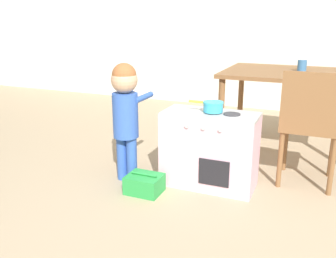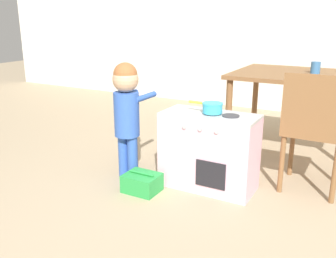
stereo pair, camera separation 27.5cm
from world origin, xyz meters
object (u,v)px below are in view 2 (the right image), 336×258
(toy_basket, at_px, (142,183))
(play_kitchen, at_px, (209,151))
(dining_table, at_px, (307,83))
(dining_chair_near, at_px, (314,129))
(toy_pot, at_px, (212,107))
(cup_on_table, at_px, (315,68))
(child_figure, at_px, (127,105))

(toy_basket, bearing_deg, play_kitchen, 37.85)
(dining_table, bearing_deg, toy_basket, -121.68)
(dining_table, height_order, dining_chair_near, dining_chair_near)
(dining_table, bearing_deg, dining_chair_near, -75.90)
(play_kitchen, relative_size, toy_basket, 2.76)
(toy_pot, xyz_separation_m, cup_on_table, (0.50, 1.11, 0.18))
(toy_basket, distance_m, dining_chair_near, 1.26)
(play_kitchen, height_order, toy_basket, play_kitchen)
(dining_table, relative_size, dining_chair_near, 1.44)
(dining_table, xyz_separation_m, cup_on_table, (0.06, 0.04, 0.13))
(toy_pot, relative_size, dining_table, 0.20)
(toy_basket, height_order, dining_table, dining_table)
(toy_pot, height_order, child_figure, child_figure)
(play_kitchen, relative_size, dining_chair_near, 0.79)
(toy_basket, bearing_deg, child_figure, 145.64)
(cup_on_table, bearing_deg, play_kitchen, -114.99)
(dining_chair_near, bearing_deg, toy_basket, -151.06)
(toy_pot, relative_size, cup_on_table, 2.49)
(play_kitchen, bearing_deg, cup_on_table, 65.01)
(dining_chair_near, distance_m, cup_on_table, 0.90)
(dining_chair_near, bearing_deg, child_figure, -161.28)
(play_kitchen, relative_size, toy_pot, 2.68)
(play_kitchen, distance_m, dining_table, 1.23)
(play_kitchen, xyz_separation_m, toy_basket, (-0.39, -0.30, -0.22))
(play_kitchen, xyz_separation_m, cup_on_table, (0.52, 1.11, 0.51))
(child_figure, relative_size, dining_chair_near, 1.04)
(play_kitchen, bearing_deg, toy_pot, 1.98)
(play_kitchen, xyz_separation_m, dining_table, (0.46, 1.07, 0.37))
(cup_on_table, bearing_deg, toy_pot, -114.40)
(cup_on_table, bearing_deg, child_figure, -131.72)
(dining_table, bearing_deg, cup_on_table, 32.46)
(child_figure, distance_m, dining_table, 1.62)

